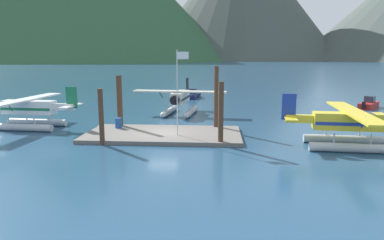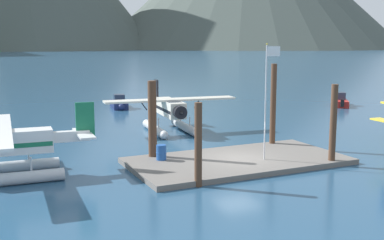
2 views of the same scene
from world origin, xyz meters
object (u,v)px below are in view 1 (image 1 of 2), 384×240
Objects in this scene: seaplane_yellow_stbd_aft at (349,126)px; seaplane_cream_bow_centre at (180,100)px; flagpole at (179,83)px; boat_navy_open_north at (193,95)px; seaplane_white_port_fwd at (29,111)px; boat_red_open_east at (369,104)px; fuel_drum at (118,123)px.

seaplane_yellow_stbd_aft is 19.22m from seaplane_cream_bow_centre.
flagpole is 1.38× the size of boat_navy_open_north.
boat_red_open_east is at bearing 22.93° from seaplane_white_port_fwd.
flagpole is 0.64× the size of seaplane_white_port_fwd.
flagpole is at bearing -12.57° from seaplane_white_port_fwd.
fuel_drum is 0.21× the size of boat_red_open_east.
boat_red_open_east is at bearing -20.69° from boat_navy_open_north.
seaplane_white_port_fwd is at bearing -118.91° from boat_navy_open_north.
fuel_drum is 0.18× the size of boat_navy_open_north.
seaplane_yellow_stbd_aft is at bearing -45.46° from seaplane_cream_bow_centre.
boat_red_open_east is at bearing 29.95° from fuel_drum.
flagpole reaches higher than seaplane_white_port_fwd.
fuel_drum is 25.16m from boat_navy_open_north.
seaplane_cream_bow_centre is 2.16× the size of boat_navy_open_north.
seaplane_white_port_fwd is at bearing 169.18° from seaplane_yellow_stbd_aft.
boat_navy_open_north is at bearing 61.09° from seaplane_white_port_fwd.
boat_navy_open_north is at bearing 159.31° from boat_red_open_east.
seaplane_white_port_fwd is (-8.43, 0.69, 0.84)m from fuel_drum.
flagpole is 29.14m from boat_red_open_east.
boat_navy_open_north is at bearing 78.94° from fuel_drum.
seaplane_yellow_stbd_aft and seaplane_cream_bow_centre have the same top height.
seaplane_yellow_stbd_aft is 31.87m from boat_navy_open_north.
seaplane_cream_bow_centre is 2.46× the size of boat_red_open_east.
flagpole is 14.63m from seaplane_white_port_fwd.
boat_red_open_east is 24.56m from boat_navy_open_north.
seaplane_cream_bow_centre reaches higher than boat_navy_open_north.
seaplane_white_port_fwd is 39.35m from boat_red_open_east.
flagpole is 7.60× the size of fuel_drum.
boat_red_open_east is (36.23, 15.32, -1.09)m from seaplane_white_port_fwd.
fuel_drum is at bearing -115.35° from seaplane_cream_bow_centre.
flagpole is at bearing -23.53° from fuel_drum.
flagpole is 0.64× the size of seaplane_cream_bow_centre.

